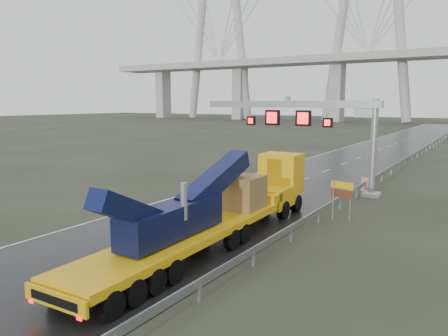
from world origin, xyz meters
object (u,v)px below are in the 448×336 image
Objects in this scene: heavy_haul_truck at (230,203)px; sign_gantry at (312,119)px; striped_barrier at (366,184)px; exit_sign_pair at (342,193)px.

sign_gantry is at bearing 91.98° from heavy_haul_truck.
sign_gantry is 6.67m from striped_barrier.
exit_sign_pair is 2.25× the size of striped_barrier.
sign_gantry reaches higher than striped_barrier.
sign_gantry is at bearing -147.20° from striped_barrier.
striped_barrier is at bearing 25.92° from sign_gantry.
exit_sign_pair is 10.01m from striped_barrier.
exit_sign_pair is at bearing 52.38° from heavy_haul_truck.
heavy_haul_truck is 17.55× the size of striped_barrier.
heavy_haul_truck is 15.94m from striped_barrier.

